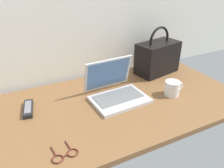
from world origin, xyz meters
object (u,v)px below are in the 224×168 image
object	(u,v)px
laptop	(115,90)
handbag	(157,57)
remote_control_near	(28,109)
eyeglasses	(65,155)
coffee_mug	(173,88)

from	to	relation	value
laptop	handbag	bearing A→B (deg)	22.70
handbag	remote_control_near	bearing A→B (deg)	-173.92
laptop	eyeglasses	xyz separation A→B (m)	(-0.39, -0.32, -0.04)
coffee_mug	handbag	world-z (taller)	handbag
laptop	remote_control_near	distance (m)	0.48
remote_control_near	eyeglasses	world-z (taller)	remote_control_near
remote_control_near	handbag	world-z (taller)	handbag
coffee_mug	handbag	distance (m)	0.33
remote_control_near	handbag	xyz separation A→B (m)	(0.90, 0.10, 0.10)
laptop	coffee_mug	distance (m)	0.34
eyeglasses	handbag	size ratio (longest dim) A/B	0.35
coffee_mug	handbag	size ratio (longest dim) A/B	0.37
remote_control_near	eyeglasses	xyz separation A→B (m)	(0.08, -0.40, -0.01)
handbag	eyeglasses	bearing A→B (deg)	-148.69
coffee_mug	eyeglasses	bearing A→B (deg)	-164.75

